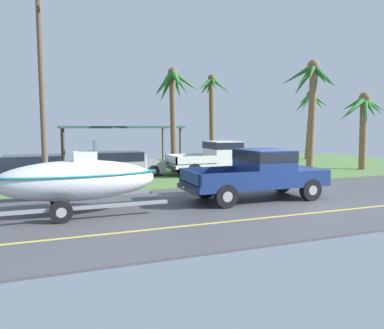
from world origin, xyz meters
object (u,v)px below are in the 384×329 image
(pickup_truck_towing, at_px, (263,172))
(utility_pole, at_px, (42,93))
(boat_on_trailer, at_px, (77,180))
(palm_tree_mid, at_px, (173,93))
(parked_pickup_background, at_px, (222,156))
(palm_tree_near_left, at_px, (311,109))
(parked_sedan_far, at_px, (37,170))
(parked_sedan_near, at_px, (122,165))
(carport_awning, at_px, (119,128))
(palm_tree_near_right, at_px, (312,91))
(palm_tree_far_right, at_px, (363,113))
(palm_tree_far_left, at_px, (212,98))

(pickup_truck_towing, distance_m, utility_pole, 9.33)
(boat_on_trailer, bearing_deg, palm_tree_mid, 55.37)
(parked_pickup_background, distance_m, palm_tree_near_left, 12.82)
(parked_sedan_far, bearing_deg, pickup_truck_towing, -40.47)
(parked_sedan_near, distance_m, carport_awning, 5.42)
(parked_pickup_background, distance_m, parked_sedan_near, 5.63)
(carport_awning, distance_m, utility_pole, 9.93)
(palm_tree_near_right, bearing_deg, parked_sedan_far, 175.48)
(carport_awning, xyz_separation_m, palm_tree_far_right, (13.89, -7.20, 0.92))
(parked_sedan_near, relative_size, palm_tree_near_left, 0.78)
(boat_on_trailer, relative_size, palm_tree_near_left, 1.10)
(boat_on_trailer, relative_size, palm_tree_mid, 1.02)
(parked_sedan_near, xyz_separation_m, palm_tree_near_left, (16.39, 4.92, 3.50))
(parked_sedan_far, relative_size, palm_tree_far_right, 0.95)
(pickup_truck_towing, distance_m, boat_on_trailer, 6.70)
(parked_sedan_near, bearing_deg, palm_tree_far_right, -8.57)
(palm_tree_near_left, distance_m, palm_tree_far_right, 7.36)
(palm_tree_mid, xyz_separation_m, utility_pole, (-6.91, -4.26, -0.57))
(parked_pickup_background, xyz_separation_m, parked_sedan_near, (-5.50, 1.10, -0.38))
(parked_pickup_background, distance_m, palm_tree_mid, 4.62)
(carport_awning, relative_size, palm_tree_mid, 1.27)
(parked_pickup_background, distance_m, palm_tree_far_left, 8.55)
(palm_tree_far_right, height_order, utility_pole, utility_pole)
(boat_on_trailer, xyz_separation_m, palm_tree_near_left, (19.20, 12.96, 3.10))
(carport_awning, bearing_deg, palm_tree_near_left, -0.27)
(pickup_truck_towing, bearing_deg, palm_tree_near_left, 46.05)
(parked_sedan_near, bearing_deg, palm_tree_near_right, -12.10)
(boat_on_trailer, xyz_separation_m, utility_pole, (-0.98, 4.33, 3.02))
(parked_sedan_far, bearing_deg, parked_pickup_background, 0.07)
(boat_on_trailer, distance_m, palm_tree_far_left, 18.24)
(carport_awning, bearing_deg, parked_pickup_background, -52.10)
(palm_tree_near_right, bearing_deg, palm_tree_mid, 159.44)
(palm_tree_near_right, xyz_separation_m, utility_pole, (-14.46, -1.43, -0.71))
(palm_tree_far_left, bearing_deg, carport_awning, -171.41)
(carport_awning, xyz_separation_m, palm_tree_far_left, (7.30, 1.10, 2.26))
(pickup_truck_towing, distance_m, parked_sedan_far, 10.68)
(palm_tree_mid, relative_size, palm_tree_far_left, 0.91)
(boat_on_trailer, distance_m, carport_awning, 13.61)
(parked_pickup_background, bearing_deg, palm_tree_far_right, -6.92)
(palm_tree_mid, height_order, utility_pole, utility_pole)
(palm_tree_near_right, bearing_deg, palm_tree_far_left, 107.31)
(palm_tree_near_left, bearing_deg, parked_pickup_background, -151.06)
(carport_awning, distance_m, palm_tree_far_right, 15.67)
(palm_tree_far_left, xyz_separation_m, utility_pole, (-11.85, -9.81, -0.82))
(parked_pickup_background, relative_size, palm_tree_near_right, 0.87)
(palm_tree_far_right, bearing_deg, palm_tree_mid, 166.57)
(parked_pickup_background, xyz_separation_m, palm_tree_near_left, (10.88, 6.02, 3.12))
(parked_pickup_background, bearing_deg, palm_tree_mid, 145.43)
(pickup_truck_towing, height_order, palm_tree_near_left, palm_tree_near_left)
(palm_tree_near_right, distance_m, palm_tree_mid, 8.07)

